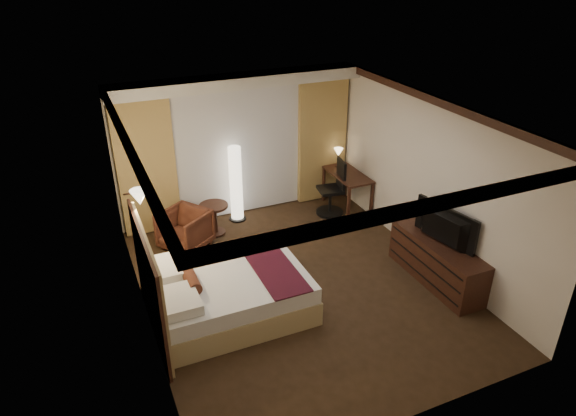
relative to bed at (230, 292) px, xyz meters
name	(u,v)px	position (x,y,z in m)	size (l,w,h in m)	color
floor	(298,285)	(1.14, 0.16, -0.31)	(4.50, 5.50, 0.01)	#2F2012
ceiling	(300,115)	(1.14, 0.16, 2.39)	(4.50, 5.50, 0.01)	white
back_wall	(237,146)	(1.14, 2.91, 1.04)	(4.50, 0.02, 2.70)	beige
left_wall	(138,240)	(-1.11, 0.16, 1.04)	(0.02, 5.50, 2.70)	beige
right_wall	(429,181)	(3.39, 0.16, 1.04)	(0.02, 5.50, 2.70)	beige
crown_molding	(300,119)	(1.14, 0.16, 2.33)	(4.50, 5.50, 0.12)	black
soffit	(238,81)	(1.14, 2.66, 2.29)	(4.50, 0.50, 0.20)	white
curtain_sheer	(239,152)	(1.14, 2.83, 0.94)	(2.48, 0.04, 2.45)	silver
curtain_left_drape	(146,167)	(-0.56, 2.77, 0.94)	(1.00, 0.14, 2.45)	tan
curtain_right_drape	(322,140)	(2.84, 2.77, 0.94)	(1.00, 0.14, 2.45)	tan
wall_sconce	(139,197)	(-0.95, 0.82, 1.31)	(0.24, 0.24, 0.24)	white
bed	(230,292)	(0.00, 0.00, 0.00)	(2.10, 1.64, 0.62)	white
headboard	(150,285)	(-1.06, 0.00, 0.44)	(0.12, 1.94, 1.50)	tan
armchair	(185,228)	(-0.17, 1.97, 0.07)	(0.73, 0.68, 0.75)	#4C2316
side_table	(214,219)	(0.43, 2.23, -0.02)	(0.52, 0.52, 0.57)	black
floor_lamp	(236,184)	(0.97, 2.57, 0.43)	(0.31, 0.31, 1.48)	white
desk	(347,191)	(3.09, 2.13, 0.07)	(0.55, 1.11, 0.75)	black
desk_lamp	(338,158)	(3.09, 2.53, 0.61)	(0.18, 0.18, 0.34)	#FFD899
office_chair	(331,188)	(2.69, 2.08, 0.24)	(0.53, 0.53, 1.09)	black
dresser	(437,261)	(3.14, -0.57, 0.04)	(0.50, 1.77, 0.69)	black
television	(441,224)	(3.11, -0.57, 0.70)	(1.12, 0.64, 0.15)	black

